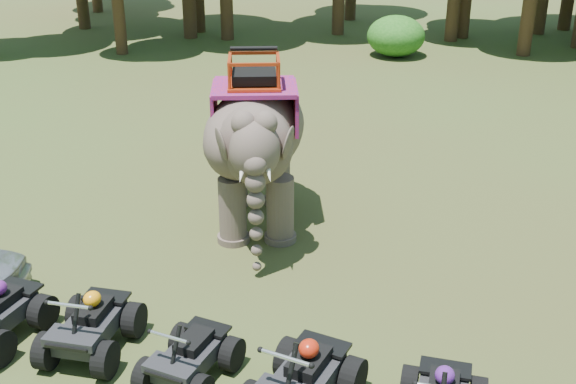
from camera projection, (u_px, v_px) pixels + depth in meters
The scene contains 5 objects.
ground at pixel (265, 317), 12.69m from camera, with size 110.00×110.00×0.00m, color #47381E.
elephant at pixel (255, 141), 15.39m from camera, with size 1.98×4.51×3.79m, color #4F413A, non-canonical shape.
atv_1 at pixel (90, 318), 11.55m from camera, with size 1.23×1.69×1.25m, color black, non-canonical shape.
atv_2 at pixel (189, 348), 10.90m from camera, with size 1.12×1.54×1.14m, color black, non-canonical shape.
atv_3 at pixel (304, 371), 10.27m from camera, with size 1.31×1.80×1.33m, color black, non-canonical shape.
Camera 1 is at (3.91, -9.95, 7.18)m, focal length 45.00 mm.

